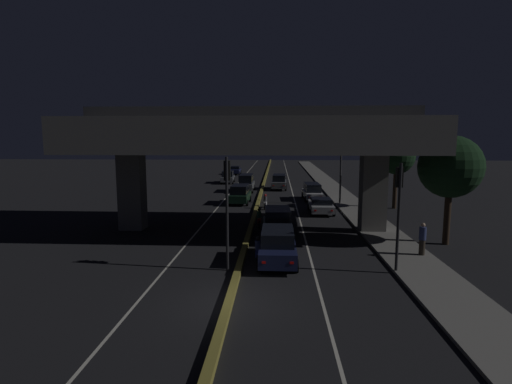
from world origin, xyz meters
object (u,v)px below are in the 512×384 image
(pedestrian_on_sidewalk, at_px, (422,239))
(car_white_fourth, at_px, (312,191))
(car_grey_third_oncoming, at_px, (228,177))
(car_grey_fifth, at_px, (279,182))
(traffic_light_left_of_median, at_px, (227,194))
(motorcycle_red_filtering_mid, at_px, (259,219))
(car_dark_blue_lead, at_px, (278,245))
(motorcycle_white_filtering_far, at_px, (265,202))
(car_dark_green_second, at_px, (277,221))
(traffic_light_right_of_median, at_px, (399,199))
(car_silver_third, at_px, (321,205))
(motorcycle_blue_filtering_near, at_px, (258,251))
(car_grey_second_oncoming, at_px, (246,183))
(car_dark_green_lead_oncoming, at_px, (240,194))
(car_dark_blue_fourth_oncoming, at_px, (235,170))
(street_lamp, at_px, (338,159))

(pedestrian_on_sidewalk, bearing_deg, car_white_fourth, 102.04)
(car_grey_third_oncoming, bearing_deg, car_grey_fifth, 45.15)
(traffic_light_left_of_median, bearing_deg, pedestrian_on_sidewalk, 14.04)
(motorcycle_red_filtering_mid, bearing_deg, car_grey_third_oncoming, 8.82)
(car_white_fourth, bearing_deg, traffic_light_left_of_median, 162.36)
(car_dark_blue_lead, relative_size, car_grey_fifth, 1.09)
(motorcycle_white_filtering_far, bearing_deg, car_white_fourth, -38.51)
(car_dark_blue_lead, bearing_deg, motorcycle_red_filtering_mid, 8.93)
(car_white_fourth, bearing_deg, car_dark_blue_lead, 167.77)
(car_dark_green_second, bearing_deg, pedestrian_on_sidewalk, -122.33)
(traffic_light_right_of_median, distance_m, pedestrian_on_sidewalk, 4.22)
(car_silver_third, distance_m, motorcycle_blue_filtering_near, 14.51)
(traffic_light_left_of_median, height_order, car_white_fourth, traffic_light_left_of_median)
(traffic_light_right_of_median, bearing_deg, motorcycle_red_filtering_mid, 126.12)
(car_grey_second_oncoming, bearing_deg, traffic_light_right_of_median, 18.91)
(car_dark_green_lead_oncoming, distance_m, car_grey_third_oncoming, 18.09)
(traffic_light_right_of_median, bearing_deg, car_dark_blue_lead, 166.94)
(traffic_light_right_of_median, height_order, car_white_fourth, traffic_light_right_of_median)
(car_grey_fifth, bearing_deg, traffic_light_right_of_median, -167.86)
(car_dark_green_second, relative_size, motorcycle_white_filtering_far, 2.09)
(car_silver_third, xyz_separation_m, car_dark_green_lead_oncoming, (-7.39, 4.58, 0.28))
(traffic_light_right_of_median, relative_size, car_dark_green_lead_oncoming, 1.30)
(car_dark_green_lead_oncoming, bearing_deg, traffic_light_right_of_median, 27.78)
(car_grey_third_oncoming, distance_m, car_dark_blue_fourth_oncoming, 13.22)
(car_grey_second_oncoming, relative_size, pedestrian_on_sidewalk, 2.59)
(car_dark_green_second, relative_size, pedestrian_on_sidewalk, 2.28)
(car_dark_blue_lead, xyz_separation_m, car_white_fourth, (3.60, 21.07, 0.01))
(pedestrian_on_sidewalk, bearing_deg, car_dark_green_lead_oncoming, 123.84)
(motorcycle_blue_filtering_near, xyz_separation_m, motorcycle_white_filtering_far, (-0.08, 15.69, -0.01))
(car_dark_green_lead_oncoming, relative_size, motorcycle_blue_filtering_near, 2.31)
(car_dark_green_second, xyz_separation_m, car_grey_fifth, (0.22, 23.61, 0.03))
(car_grey_second_oncoming, height_order, motorcycle_white_filtering_far, car_grey_second_oncoming)
(street_lamp, xyz_separation_m, car_grey_fifth, (-5.58, 11.06, -3.47))
(car_grey_second_oncoming, bearing_deg, street_lamp, 47.99)
(car_silver_third, xyz_separation_m, car_grey_second_oncoming, (-7.46, 13.34, 0.39))
(car_dark_green_second, height_order, car_grey_third_oncoming, car_dark_green_second)
(traffic_light_right_of_median, bearing_deg, pedestrian_on_sidewalk, 50.14)
(motorcycle_white_filtering_far, bearing_deg, car_dark_blue_lead, -172.86)
(car_dark_green_lead_oncoming, relative_size, car_grey_third_oncoming, 0.89)
(car_dark_green_lead_oncoming, bearing_deg, car_grey_fifth, 163.13)
(car_dark_green_lead_oncoming, xyz_separation_m, car_dark_blue_fourth_oncoming, (-3.79, 30.98, -0.22))
(car_dark_blue_fourth_oncoming, relative_size, motorcycle_red_filtering_mid, 2.35)
(street_lamp, bearing_deg, car_dark_green_second, -114.79)
(traffic_light_left_of_median, xyz_separation_m, car_grey_second_oncoming, (-1.28, 28.45, -2.70))
(car_dark_blue_fourth_oncoming, xyz_separation_m, motorcycle_red_filtering_mid, (6.10, -41.05, -0.16))
(car_dark_blue_lead, relative_size, motorcycle_red_filtering_mid, 2.63)
(motorcycle_red_filtering_mid, bearing_deg, car_grey_second_oncoming, 4.43)
(car_white_fourth, bearing_deg, car_silver_third, 178.52)
(car_grey_fifth, distance_m, motorcycle_white_filtering_far, 13.73)
(car_dark_blue_fourth_oncoming, xyz_separation_m, motorcycle_blue_filtering_near, (6.41, -49.27, -0.17))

